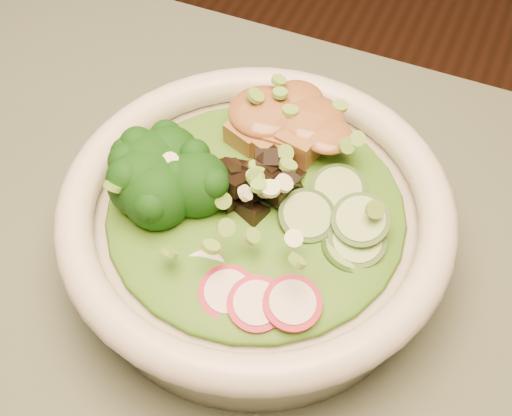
% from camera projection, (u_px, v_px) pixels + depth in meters
% --- Properties ---
extents(salad_bowl, '(0.26, 0.26, 0.07)m').
position_uv_depth(salad_bowl, '(256.00, 225.00, 0.49)').
color(salad_bowl, silver).
rests_on(salad_bowl, dining_table).
extents(lettuce_bed, '(0.20, 0.20, 0.02)m').
position_uv_depth(lettuce_bed, '(256.00, 207.00, 0.47)').
color(lettuce_bed, '#235612').
rests_on(lettuce_bed, salad_bowl).
extents(broccoli_florets, '(0.08, 0.08, 0.04)m').
position_uv_depth(broccoli_florets, '(166.00, 175.00, 0.47)').
color(broccoli_florets, black).
rests_on(broccoli_florets, salad_bowl).
extents(radish_slices, '(0.11, 0.05, 0.02)m').
position_uv_depth(radish_slices, '(231.00, 286.00, 0.43)').
color(radish_slices, maroon).
rests_on(radish_slices, salad_bowl).
extents(cucumber_slices, '(0.08, 0.08, 0.04)m').
position_uv_depth(cucumber_slices, '(352.00, 219.00, 0.45)').
color(cucumber_slices, '#91BB67').
rests_on(cucumber_slices, salad_bowl).
extents(mushroom_heap, '(0.08, 0.08, 0.04)m').
position_uv_depth(mushroom_heap, '(261.00, 181.00, 0.47)').
color(mushroom_heap, black).
rests_on(mushroom_heap, salad_bowl).
extents(tofu_cubes, '(0.09, 0.07, 0.04)m').
position_uv_depth(tofu_cubes, '(283.00, 130.00, 0.50)').
color(tofu_cubes, brown).
rests_on(tofu_cubes, salad_bowl).
extents(peanut_sauce, '(0.07, 0.05, 0.02)m').
position_uv_depth(peanut_sauce, '(283.00, 117.00, 0.49)').
color(peanut_sauce, brown).
rests_on(peanut_sauce, tofu_cubes).
extents(scallion_garnish, '(0.19, 0.19, 0.02)m').
position_uv_depth(scallion_garnish, '(256.00, 185.00, 0.45)').
color(scallion_garnish, '#70AA3C').
rests_on(scallion_garnish, salad_bowl).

